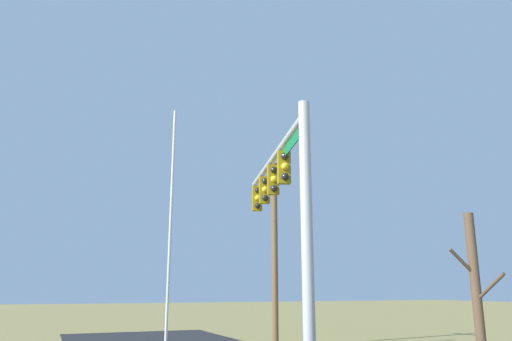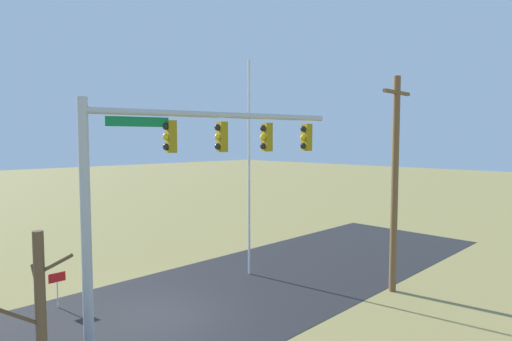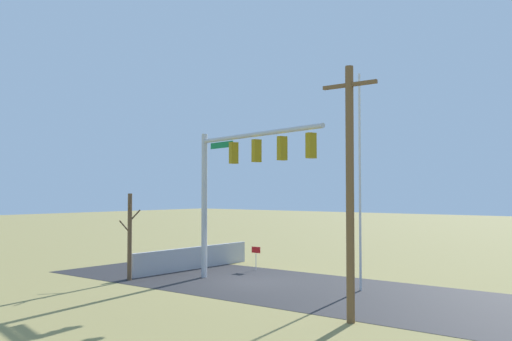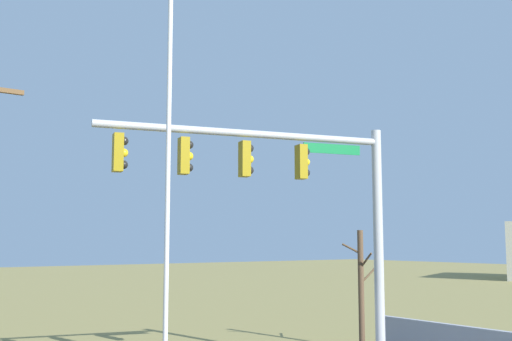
{
  "view_description": "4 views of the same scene",
  "coord_description": "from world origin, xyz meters",
  "px_view_note": "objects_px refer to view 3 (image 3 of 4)",
  "views": [
    {
      "loc": [
        12.5,
        -5.12,
        2.43
      ],
      "look_at": [
        -1.52,
        0.82,
        6.11
      ],
      "focal_mm": 34.53,
      "sensor_mm": 36.0,
      "label": 1
    },
    {
      "loc": [
        7.22,
        11.58,
        5.71
      ],
      "look_at": [
        -2.16,
        2.22,
        4.77
      ],
      "focal_mm": 29.39,
      "sensor_mm": 36.0,
      "label": 2
    },
    {
      "loc": [
        -16.09,
        19.9,
        4.1
      ],
      "look_at": [
        -1.73,
        1.76,
        4.98
      ],
      "focal_mm": 39.22,
      "sensor_mm": 36.0,
      "label": 3
    },
    {
      "loc": [
        -10.83,
        -12.2,
        3.63
      ],
      "look_at": [
        -1.33,
        1.06,
        5.5
      ],
      "focal_mm": 43.46,
      "sensor_mm": 36.0,
      "label": 4
    }
  ],
  "objects_px": {
    "flagpole": "(360,181)",
    "utility_pole": "(350,188)",
    "bare_tree": "(130,236)",
    "open_sign": "(256,253)",
    "signal_mast": "(237,170)"
  },
  "relations": [
    {
      "from": "flagpole",
      "to": "open_sign",
      "type": "xyz_separation_m",
      "value": [
        7.16,
        -2.05,
        -3.62
      ]
    },
    {
      "from": "signal_mast",
      "to": "utility_pole",
      "type": "xyz_separation_m",
      "value": [
        -7.4,
        3.21,
        -0.84
      ]
    },
    {
      "from": "utility_pole",
      "to": "flagpole",
      "type": "bearing_deg",
      "value": -65.23
    },
    {
      "from": "signal_mast",
      "to": "open_sign",
      "type": "relative_size",
      "value": 6.61
    },
    {
      "from": "flagpole",
      "to": "signal_mast",
      "type": "bearing_deg",
      "value": 22.92
    },
    {
      "from": "flagpole",
      "to": "bare_tree",
      "type": "xyz_separation_m",
      "value": [
        9.66,
        4.23,
        -2.46
      ]
    },
    {
      "from": "bare_tree",
      "to": "open_sign",
      "type": "distance_m",
      "value": 6.86
    },
    {
      "from": "bare_tree",
      "to": "utility_pole",
      "type": "bearing_deg",
      "value": 174.93
    },
    {
      "from": "flagpole",
      "to": "utility_pole",
      "type": "relative_size",
      "value": 1.12
    },
    {
      "from": "open_sign",
      "to": "signal_mast",
      "type": "bearing_deg",
      "value": 117.99
    },
    {
      "from": "flagpole",
      "to": "bare_tree",
      "type": "distance_m",
      "value": 10.83
    },
    {
      "from": "open_sign",
      "to": "bare_tree",
      "type": "bearing_deg",
      "value": 68.27
    },
    {
      "from": "flagpole",
      "to": "utility_pole",
      "type": "xyz_separation_m",
      "value": [
        -2.45,
        5.31,
        -0.32
      ]
    },
    {
      "from": "signal_mast",
      "to": "bare_tree",
      "type": "relative_size",
      "value": 2.01
    },
    {
      "from": "signal_mast",
      "to": "open_sign",
      "type": "bearing_deg",
      "value": -62.01
    }
  ]
}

